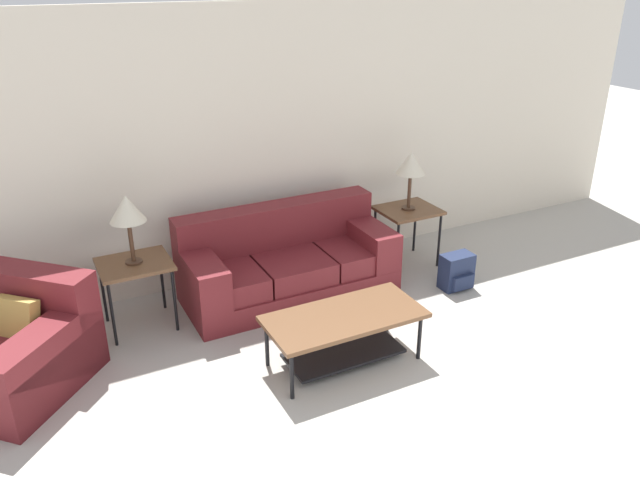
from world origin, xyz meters
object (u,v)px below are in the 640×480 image
object	(u,v)px
coffee_table	(344,327)
backpack	(457,272)
armchair	(14,351)
table_lamp_left	(127,210)
table_lamp_right	(411,164)
side_table_left	(135,269)
side_table_right	(408,214)
couch	(287,265)

from	to	relation	value
coffee_table	backpack	size ratio (longest dim) A/B	3.51
armchair	backpack	xyz separation A→B (m)	(3.86, -0.27, -0.12)
table_lamp_left	table_lamp_right	xyz separation A→B (m)	(2.75, 0.00, 0.00)
table_lamp_left	table_lamp_right	size ratio (longest dim) A/B	1.00
side_table_left	side_table_right	world-z (taller)	same
coffee_table	table_lamp_left	bearing A→B (deg)	135.56
side_table_left	side_table_right	xyz separation A→B (m)	(2.75, 0.00, 0.00)
couch	table_lamp_right	bearing A→B (deg)	1.60
table_lamp_right	side_table_left	bearing A→B (deg)	180.00
table_lamp_right	backpack	xyz separation A→B (m)	(0.12, -0.69, -0.91)
couch	coffee_table	world-z (taller)	couch
coffee_table	armchair	bearing A→B (deg)	159.52
couch	armchair	world-z (taller)	couch
couch	table_lamp_left	bearing A→B (deg)	178.40
coffee_table	side_table_right	bearing A→B (deg)	41.27
side_table_right	backpack	distance (m)	0.79
armchair	table_lamp_right	bearing A→B (deg)	6.37
table_lamp_left	coffee_table	bearing A→B (deg)	-44.44
coffee_table	side_table_right	size ratio (longest dim) A/B	2.01
table_lamp_left	backpack	size ratio (longest dim) A/B	1.70
couch	coffee_table	xyz separation A→B (m)	(-0.08, -1.23, 0.02)
side_table_left	couch	bearing A→B (deg)	-1.60
side_table_left	side_table_right	bearing A→B (deg)	0.00
table_lamp_left	table_lamp_right	world-z (taller)	same
side_table_left	table_lamp_left	size ratio (longest dim) A/B	1.03
side_table_right	coffee_table	bearing A→B (deg)	-138.73
armchair	backpack	distance (m)	3.87
coffee_table	side_table_right	world-z (taller)	side_table_right
side_table_left	table_lamp_left	xyz separation A→B (m)	(-0.00, 0.00, 0.53)
coffee_table	side_table_left	size ratio (longest dim) A/B	2.01
couch	armchair	bearing A→B (deg)	-170.90
table_lamp_right	backpack	world-z (taller)	table_lamp_right
couch	backpack	distance (m)	1.64
armchair	table_lamp_right	size ratio (longest dim) A/B	2.31
couch	backpack	xyz separation A→B (m)	(1.50, -0.65, -0.13)
side_table_left	coffee_table	bearing A→B (deg)	-44.44
side_table_left	table_lamp_right	size ratio (longest dim) A/B	1.03
coffee_table	side_table_right	distance (m)	1.94
side_table_left	backpack	size ratio (longest dim) A/B	1.74
couch	backpack	bearing A→B (deg)	-23.41
couch	table_lamp_right	world-z (taller)	table_lamp_right
couch	side_table_left	xyz separation A→B (m)	(-1.37, 0.04, 0.25)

